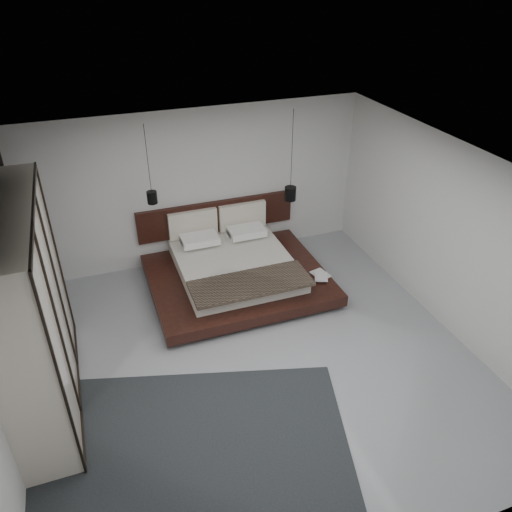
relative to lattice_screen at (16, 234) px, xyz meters
name	(u,v)px	position (x,y,z in m)	size (l,w,h in m)	color
floor	(255,358)	(2.95, -2.45, -1.30)	(6.00, 6.00, 0.00)	gray
ceiling	(255,174)	(2.95, -2.45, 1.50)	(6.00, 6.00, 0.00)	white
wall_back	(197,188)	(2.95, 0.55, 0.10)	(6.00, 6.00, 0.00)	silver
wall_front	(382,474)	(2.95, -5.45, 0.10)	(6.00, 6.00, 0.00)	silver
wall_right	(449,238)	(5.95, -2.45, 0.10)	(6.00, 6.00, 0.00)	silver
lattice_screen	(16,234)	(0.00, 0.00, 0.00)	(0.05, 0.90, 2.60)	black
bed	(235,269)	(3.27, -0.55, -1.00)	(2.92, 2.45, 1.10)	black
book_lower	(315,277)	(4.47, -1.22, -1.01)	(0.24, 0.32, 0.03)	#99724C
book_upper	(315,277)	(4.44, -1.25, -0.99)	(0.21, 0.29, 0.02)	#99724C
pendant_left	(152,197)	(2.07, -0.08, 0.33)	(0.16, 0.16, 1.28)	black
pendant_right	(290,193)	(4.47, -0.08, 0.02)	(0.20, 0.20, 1.60)	black
wardrobe	(30,313)	(0.25, -2.19, 0.04)	(0.64, 2.72, 2.67)	silver
rug	(194,455)	(1.75, -3.71, -1.29)	(3.61, 2.58, 0.02)	black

